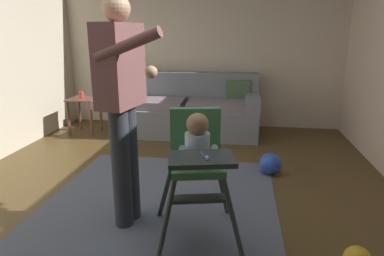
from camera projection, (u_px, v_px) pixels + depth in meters
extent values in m
cube|color=#4F3C1E|center=(161.00, 215.00, 2.85)|extent=(5.85, 7.16, 0.10)
cube|color=beige|center=(201.00, 44.00, 5.17)|extent=(5.05, 0.06, 2.51)
cube|color=#50596A|center=(158.00, 208.00, 2.86)|extent=(2.00, 2.32, 0.01)
cube|color=slate|center=(187.00, 120.00, 4.93)|extent=(2.03, 0.84, 0.40)
cube|color=slate|center=(190.00, 87.00, 5.12)|extent=(2.03, 0.22, 0.46)
cube|color=slate|center=(125.00, 98.00, 4.97)|extent=(0.20, 0.84, 0.20)
cube|color=slate|center=(252.00, 102.00, 4.71)|extent=(0.20, 0.84, 0.20)
cube|color=slate|center=(156.00, 103.00, 4.87)|extent=(0.80, 0.60, 0.11)
cube|color=slate|center=(217.00, 105.00, 4.75)|extent=(0.80, 0.60, 0.11)
cube|color=#4C6B47|center=(238.00, 92.00, 4.91)|extent=(0.35, 0.15, 0.34)
cylinder|color=#2F3635|center=(166.00, 220.00, 2.21)|extent=(0.14, 0.19, 0.52)
cylinder|color=#2F3635|center=(233.00, 217.00, 2.24)|extent=(0.19, 0.14, 0.52)
cylinder|color=#2F3635|center=(166.00, 190.00, 2.63)|extent=(0.19, 0.14, 0.52)
cylinder|color=#2F3635|center=(222.00, 188.00, 2.66)|extent=(0.14, 0.19, 0.52)
cube|color=#3D7A4B|center=(197.00, 166.00, 2.36)|extent=(0.43, 0.43, 0.05)
cube|color=#3D7A4B|center=(195.00, 132.00, 2.44)|extent=(0.37, 0.15, 0.36)
cube|color=#2F3635|center=(201.00, 159.00, 2.03)|extent=(0.45, 0.34, 0.03)
cube|color=#2F3635|center=(198.00, 199.00, 2.31)|extent=(0.41, 0.18, 0.02)
cylinder|color=silver|center=(197.00, 149.00, 2.30)|extent=(0.20, 0.20, 0.22)
sphere|color=#997051|center=(197.00, 124.00, 2.24)|extent=(0.15, 0.15, 0.15)
cylinder|color=silver|center=(182.00, 150.00, 2.25)|extent=(0.07, 0.15, 0.10)
cylinder|color=silver|center=(213.00, 149.00, 2.27)|extent=(0.07, 0.15, 0.10)
cylinder|color=blue|center=(204.00, 156.00, 2.03)|extent=(0.07, 0.12, 0.01)
cube|color=white|center=(207.00, 158.00, 1.97)|extent=(0.02, 0.03, 0.02)
cylinder|color=#2E323B|center=(121.00, 169.00, 2.50)|extent=(0.14, 0.14, 0.92)
cylinder|color=#2E323B|center=(129.00, 163.00, 2.61)|extent=(0.14, 0.14, 0.92)
cube|color=brown|center=(120.00, 66.00, 2.35)|extent=(0.27, 0.43, 0.58)
sphere|color=tan|center=(116.00, 8.00, 2.24)|extent=(0.19, 0.19, 0.19)
cylinder|color=brown|center=(127.00, 45.00, 2.09)|extent=(0.48, 0.16, 0.23)
sphere|color=tan|center=(151.00, 72.00, 2.09)|extent=(0.08, 0.08, 0.08)
cylinder|color=brown|center=(136.00, 63.00, 2.57)|extent=(0.07, 0.07, 0.52)
sphere|color=#284CB7|center=(270.00, 164.00, 3.53)|extent=(0.23, 0.23, 0.23)
cube|color=brown|center=(84.00, 99.00, 4.87)|extent=(0.40, 0.40, 0.02)
cylinder|color=brown|center=(69.00, 119.00, 4.80)|extent=(0.04, 0.04, 0.50)
cylinder|color=brown|center=(91.00, 120.00, 4.76)|extent=(0.04, 0.04, 0.50)
cylinder|color=brown|center=(80.00, 113.00, 5.13)|extent=(0.04, 0.04, 0.50)
cylinder|color=brown|center=(101.00, 114.00, 5.08)|extent=(0.04, 0.04, 0.50)
cylinder|color=#D13D33|center=(81.00, 95.00, 4.86)|extent=(0.07, 0.07, 0.10)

